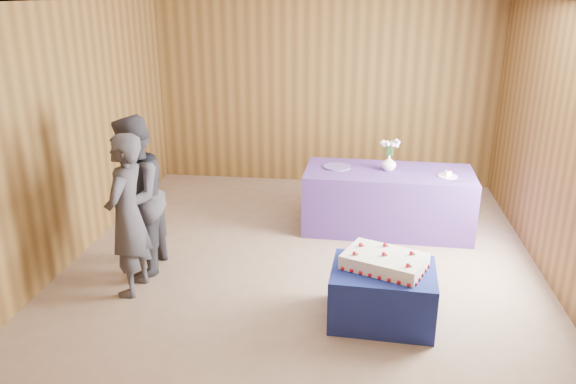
% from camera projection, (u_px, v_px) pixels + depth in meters
% --- Properties ---
extents(ground, '(6.00, 6.00, 0.00)m').
position_uv_depth(ground, '(302.00, 270.00, 5.94)').
color(ground, gray).
rests_on(ground, ground).
extents(room_shell, '(5.04, 6.04, 2.72)m').
position_uv_depth(room_shell, '(303.00, 100.00, 5.33)').
color(room_shell, brown).
rests_on(room_shell, ground).
extents(cake_table, '(0.94, 0.75, 0.50)m').
position_uv_depth(cake_table, '(382.00, 294.00, 4.96)').
color(cake_table, navy).
rests_on(cake_table, ground).
extents(serving_table, '(2.03, 0.96, 0.75)m').
position_uv_depth(serving_table, '(387.00, 200.00, 6.85)').
color(serving_table, '#4A3084').
rests_on(serving_table, ground).
extents(sheet_cake, '(0.83, 0.71, 0.16)m').
position_uv_depth(sheet_cake, '(384.00, 261.00, 4.89)').
color(sheet_cake, white).
rests_on(sheet_cake, cake_table).
extents(vase, '(0.21, 0.21, 0.18)m').
position_uv_depth(vase, '(389.00, 163.00, 6.72)').
color(vase, white).
rests_on(vase, serving_table).
extents(flower_spray, '(0.24, 0.23, 0.18)m').
position_uv_depth(flower_spray, '(390.00, 143.00, 6.64)').
color(flower_spray, '#245B29').
rests_on(flower_spray, vase).
extents(platter, '(0.37, 0.37, 0.02)m').
position_uv_depth(platter, '(337.00, 167.00, 6.84)').
color(platter, '#5B4C99').
rests_on(platter, serving_table).
extents(plate, '(0.22, 0.22, 0.01)m').
position_uv_depth(plate, '(448.00, 176.00, 6.51)').
color(plate, white).
rests_on(plate, serving_table).
extents(cake_slice, '(0.08, 0.08, 0.08)m').
position_uv_depth(cake_slice, '(448.00, 173.00, 6.50)').
color(cake_slice, white).
rests_on(cake_slice, plate).
extents(knife, '(0.25, 0.12, 0.00)m').
position_uv_depth(knife, '(455.00, 183.00, 6.30)').
color(knife, silver).
rests_on(knife, serving_table).
extents(guest_left, '(0.39, 0.58, 1.58)m').
position_uv_depth(guest_left, '(127.00, 216.00, 5.27)').
color(guest_left, '#35333D').
rests_on(guest_left, ground).
extents(guest_right, '(0.67, 0.84, 1.66)m').
position_uv_depth(guest_right, '(134.00, 197.00, 5.63)').
color(guest_right, '#373540').
rests_on(guest_right, ground).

